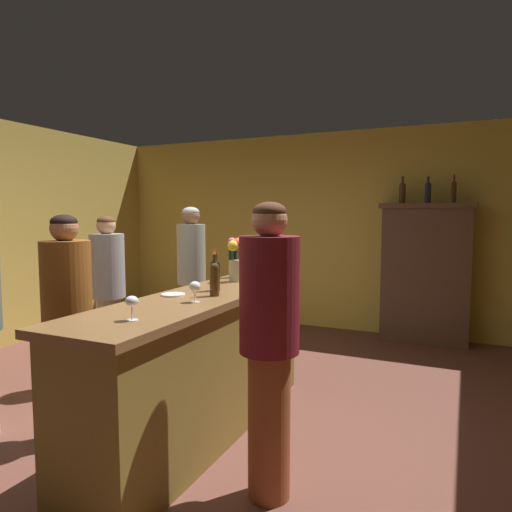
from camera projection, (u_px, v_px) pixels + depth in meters
The scene contains 18 objects.
floor at pixel (172, 417), 3.56m from camera, with size 8.47×8.47×0.00m, color brown.
wall_back at pixel (308, 231), 6.44m from camera, with size 5.96×0.12×2.67m, color gold.
bar_counter at pixel (202, 364), 3.25m from camera, with size 0.63×2.43×1.01m.
display_cabinet at pixel (426, 271), 5.56m from camera, with size 1.09×0.39×1.70m.
wine_bottle_chardonnay at pixel (214, 277), 3.15m from camera, with size 0.07×0.07×0.30m.
wine_bottle_rose at pixel (215, 273), 3.36m from camera, with size 0.07×0.07×0.29m.
wine_bottle_merlot at pixel (233, 261), 4.05m from camera, with size 0.07×0.07×0.33m.
wine_glass_front at pixel (195, 287), 2.92m from camera, with size 0.07×0.07×0.14m.
wine_glass_mid at pixel (132, 302), 2.42m from camera, with size 0.07×0.07×0.13m.
flower_arrangement at pixel (235, 257), 3.80m from camera, with size 0.13×0.16×0.37m.
cheese_plate at pixel (173, 295), 3.17m from camera, with size 0.17×0.17×0.01m, color white.
display_bottle_left at pixel (402, 192), 5.60m from camera, with size 0.08×0.08×0.33m.
display_bottle_midleft at pixel (428, 191), 5.48m from camera, with size 0.07×0.07×0.32m.
display_bottle_center at pixel (454, 191), 5.36m from camera, with size 0.06×0.06×0.33m.
patron_in_navy at pixel (108, 292), 4.21m from camera, with size 0.31×0.31×1.55m.
patron_in_grey at pixel (68, 318), 3.14m from camera, with size 0.33×0.33×1.57m.
patron_near_entrance at pixel (192, 275), 4.87m from camera, with size 0.30×0.30×1.64m.
bartender at pixel (269, 337), 2.48m from camera, with size 0.33×0.33×1.64m.
Camera 1 is at (2.02, -2.84, 1.57)m, focal length 32.20 mm.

